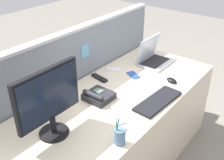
{
  "coord_description": "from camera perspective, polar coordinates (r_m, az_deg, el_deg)",
  "views": [
    {
      "loc": [
        -1.43,
        -1.06,
        1.85
      ],
      "look_at": [
        0.0,
        0.05,
        0.84
      ],
      "focal_mm": 43.89,
      "sensor_mm": 36.0,
      "label": 1
    }
  ],
  "objects": [
    {
      "name": "cell_phone_blue_case",
      "position": [
        2.39,
        4.46,
        1.07
      ],
      "size": [
        0.12,
        0.15,
        0.01
      ],
      "primitive_type": "cube",
      "rotation": [
        0.0,
        0.0,
        -0.46
      ],
      "color": "blue",
      "rests_on": "desk"
    },
    {
      "name": "computer_mouse_right_hand",
      "position": [
        2.33,
        12.32,
        -0.06
      ],
      "size": [
        0.09,
        0.11,
        0.03
      ],
      "primitive_type": "ellipsoid",
      "rotation": [
        0.0,
        0.0,
        -0.33
      ],
      "color": "black",
      "rests_on": "desk"
    },
    {
      "name": "cell_phone_silver_slab",
      "position": [
        1.86,
        1.44,
        -8.02
      ],
      "size": [
        0.11,
        0.14,
        0.01
      ],
      "primitive_type": "cube",
      "rotation": [
        0.0,
        0.0,
        -0.5
      ],
      "color": "#B7BAC1",
      "rests_on": "desk"
    },
    {
      "name": "laptop",
      "position": [
        2.62,
        8.41,
        4.88
      ],
      "size": [
        0.33,
        0.24,
        0.25
      ],
      "color": "#B2B5BC",
      "rests_on": "desk"
    },
    {
      "name": "tv_remote",
      "position": [
        2.33,
        -2.67,
        0.44
      ],
      "size": [
        0.07,
        0.17,
        0.02
      ],
      "primitive_type": "cube",
      "rotation": [
        0.0,
        0.0,
        -0.16
      ],
      "color": "black",
      "rests_on": "desk"
    },
    {
      "name": "keyboard_main",
      "position": [
        2.05,
        9.55,
        -4.33
      ],
      "size": [
        0.44,
        0.18,
        0.02
      ],
      "primitive_type": "cube",
      "rotation": [
        0.0,
        0.0,
        -0.07
      ],
      "color": "black",
      "rests_on": "desk"
    },
    {
      "name": "desktop_monitor",
      "position": [
        1.64,
        -13.0,
        -3.93
      ],
      "size": [
        0.45,
        0.19,
        0.45
      ],
      "color": "black",
      "rests_on": "desk"
    },
    {
      "name": "desk",
      "position": [
        2.32,
        1.0,
        -10.75
      ],
      "size": [
        1.93,
        0.81,
        0.72
      ],
      "primitive_type": "cube",
      "color": "beige",
      "rests_on": "ground_plane"
    },
    {
      "name": "pen_cup",
      "position": [
        1.64,
        1.65,
        -11.64
      ],
      "size": [
        0.07,
        0.07,
        0.18
      ],
      "color": "#4C7093",
      "rests_on": "desk"
    },
    {
      "name": "cubicle_divider",
      "position": [
        2.42,
        -7.36,
        -2.49
      ],
      "size": [
        2.05,
        0.08,
        1.16
      ],
      "color": "gray",
      "rests_on": "ground_plane"
    },
    {
      "name": "desk_phone",
      "position": [
        2.04,
        -2.89,
        -3.35
      ],
      "size": [
        0.19,
        0.19,
        0.09
      ],
      "color": "#232328",
      "rests_on": "desk"
    },
    {
      "name": "cell_phone_white_slab",
      "position": [
        2.48,
        0.26,
        2.25
      ],
      "size": [
        0.13,
        0.14,
        0.01
      ],
      "primitive_type": "cube",
      "rotation": [
        0.0,
        0.0,
        0.72
      ],
      "color": "silver",
      "rests_on": "desk"
    }
  ]
}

